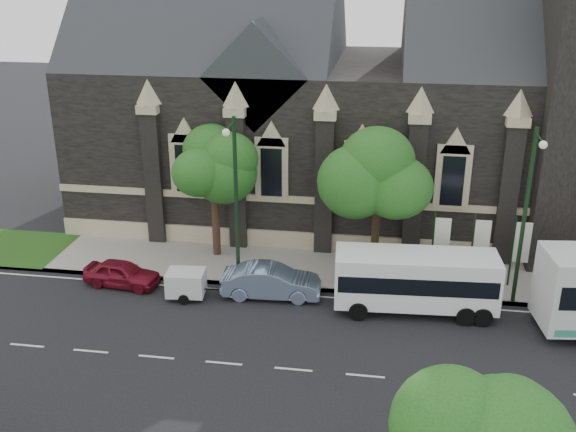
% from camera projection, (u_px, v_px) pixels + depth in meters
% --- Properties ---
extents(ground, '(160.00, 160.00, 0.00)m').
position_uv_depth(ground, '(293.00, 369.00, 27.55)').
color(ground, black).
rests_on(ground, ground).
extents(sidewalk, '(80.00, 5.00, 0.15)m').
position_uv_depth(sidewalk, '(318.00, 269.00, 36.26)').
color(sidewalk, gray).
rests_on(sidewalk, ground).
extents(museum, '(40.00, 17.70, 29.90)m').
position_uv_depth(museum, '(418.00, 94.00, 41.11)').
color(museum, black).
rests_on(museum, ground).
extents(tree_walk_right, '(4.08, 4.08, 7.80)m').
position_uv_depth(tree_walk_right, '(383.00, 166.00, 34.82)').
color(tree_walk_right, black).
rests_on(tree_walk_right, ground).
extents(tree_walk_left, '(3.91, 3.91, 7.64)m').
position_uv_depth(tree_walk_left, '(218.00, 160.00, 36.12)').
color(tree_walk_left, black).
rests_on(tree_walk_left, ground).
extents(street_lamp_near, '(0.36, 1.88, 9.00)m').
position_uv_depth(street_lamp_near, '(526.00, 209.00, 30.79)').
color(street_lamp_near, black).
rests_on(street_lamp_near, ground).
extents(street_lamp_mid, '(0.36, 1.88, 9.00)m').
position_uv_depth(street_lamp_mid, '(235.00, 194.00, 32.77)').
color(street_lamp_mid, black).
rests_on(street_lamp_mid, ground).
extents(banner_flag_left, '(0.90, 0.10, 4.00)m').
position_uv_depth(banner_flag_left, '(438.00, 242.00, 34.06)').
color(banner_flag_left, black).
rests_on(banner_flag_left, ground).
extents(banner_flag_center, '(0.90, 0.10, 4.00)m').
position_uv_depth(banner_flag_center, '(478.00, 244.00, 33.78)').
color(banner_flag_center, black).
rests_on(banner_flag_center, ground).
extents(banner_flag_right, '(0.90, 0.10, 4.00)m').
position_uv_depth(banner_flag_right, '(518.00, 246.00, 33.50)').
color(banner_flag_right, black).
rests_on(banner_flag_right, ground).
extents(shuttle_bus, '(7.85, 3.09, 2.98)m').
position_uv_depth(shuttle_bus, '(416.00, 279.00, 31.59)').
color(shuttle_bus, white).
rests_on(shuttle_bus, ground).
extents(box_trailer, '(2.77, 1.63, 1.45)m').
position_uv_depth(box_trailer, '(186.00, 283.00, 33.10)').
color(box_trailer, silver).
rests_on(box_trailer, ground).
extents(sedan, '(5.11, 2.04, 1.65)m').
position_uv_depth(sedan, '(271.00, 282.00, 33.24)').
color(sedan, '#7387A6').
rests_on(sedan, ground).
extents(car_far_red, '(4.17, 2.05, 1.37)m').
position_uv_depth(car_far_red, '(122.00, 273.00, 34.42)').
color(car_far_red, maroon).
rests_on(car_far_red, ground).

